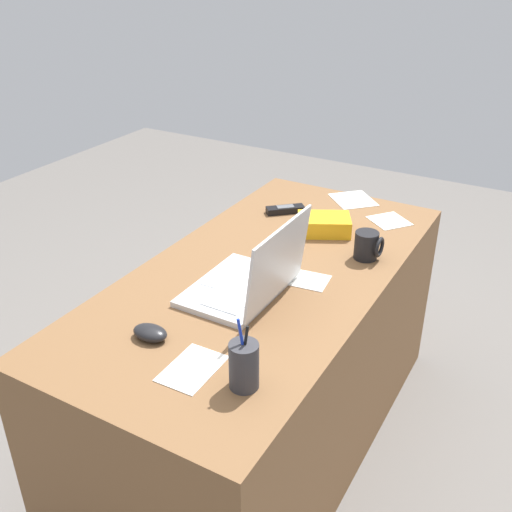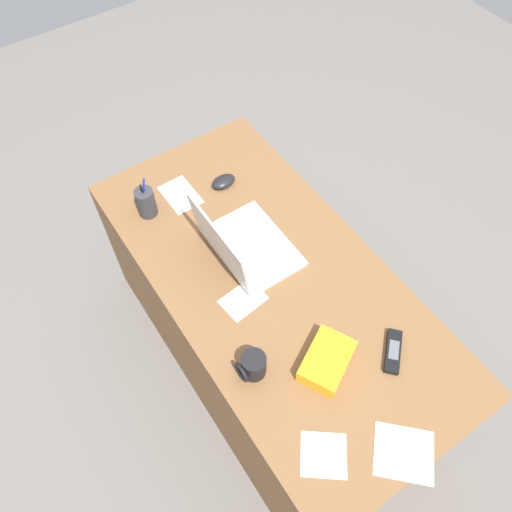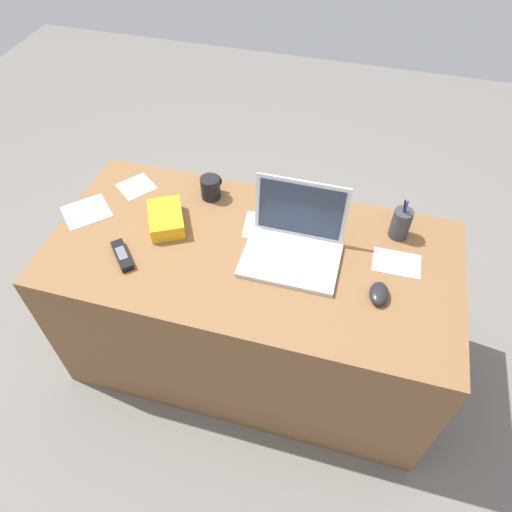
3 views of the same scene
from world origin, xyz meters
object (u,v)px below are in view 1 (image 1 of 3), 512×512
object	(u,v)px
snack_bag	(324,225)
cordless_phone	(285,210)
laptop	(250,280)
coffee_mug_white	(367,245)
pen_holder	(244,365)
computer_mouse	(150,333)

from	to	relation	value
snack_bag	cordless_phone	bearing A→B (deg)	-113.76
laptop	coffee_mug_white	xyz separation A→B (m)	(-0.38, 0.22, -0.00)
cordless_phone	snack_bag	size ratio (longest dim) A/B	0.74
pen_holder	laptop	bearing A→B (deg)	-151.73
computer_mouse	snack_bag	size ratio (longest dim) A/B	0.54
coffee_mug_white	pen_holder	world-z (taller)	pen_holder
laptop	pen_holder	bearing A→B (deg)	28.27
computer_mouse	cordless_phone	distance (m)	0.90
computer_mouse	snack_bag	bearing A→B (deg)	168.99
snack_bag	computer_mouse	bearing A→B (deg)	-9.19
computer_mouse	cordless_phone	xyz separation A→B (m)	(-0.90, -0.07, -0.01)
computer_mouse	coffee_mug_white	world-z (taller)	coffee_mug_white
laptop	cordless_phone	size ratio (longest dim) A/B	2.50
coffee_mug_white	snack_bag	world-z (taller)	coffee_mug_white
laptop	cordless_phone	bearing A→B (deg)	-162.40
pen_holder	snack_bag	distance (m)	0.87
computer_mouse	pen_holder	bearing A→B (deg)	80.77
computer_mouse	coffee_mug_white	distance (m)	0.78
pen_holder	cordless_phone	bearing A→B (deg)	-158.15
pen_holder	computer_mouse	bearing A→B (deg)	-97.41
coffee_mug_white	cordless_phone	bearing A→B (deg)	-116.22
laptop	cordless_phone	xyz separation A→B (m)	(-0.58, -0.18, -0.04)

